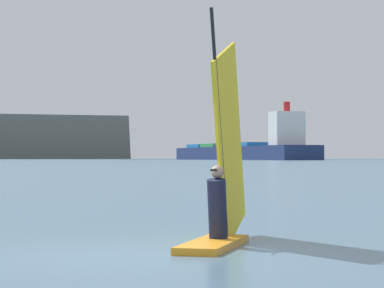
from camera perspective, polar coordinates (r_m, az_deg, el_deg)
ground_plane at (r=13.38m, az=-4.27°, el=-7.33°), size 4000.00×4000.00×0.00m
windsurfer at (r=15.33m, az=1.94°, el=-2.73°), size 1.93×3.85×4.16m
cargo_ship at (r=601.55m, az=3.26°, el=-0.41°), size 62.15×198.49×35.45m
distant_headland at (r=1229.65m, az=-6.79°, el=0.20°), size 897.30×590.45×49.24m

